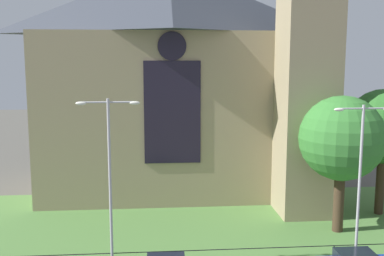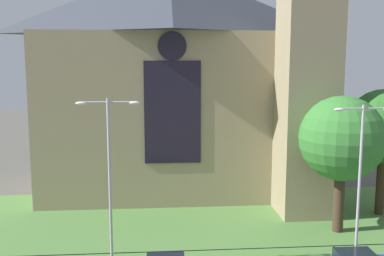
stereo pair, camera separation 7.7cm
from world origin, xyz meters
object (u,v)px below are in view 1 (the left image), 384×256
Objects in this scene: tree_right_near at (342,139)px; tree_right_far at (384,127)px; streetlamp_far at (360,166)px; streetlamp_near at (110,167)px; church_building at (178,77)px.

tree_right_far is at bearing 35.24° from tree_right_near.
tree_right_far is 10.11m from streetlamp_far.
tree_right_far is 0.99× the size of streetlamp_near.
tree_right_near reaches higher than streetlamp_far.
tree_right_far reaches higher than streetlamp_far.
church_building is at bearing 151.68° from tree_right_far.
streetlamp_near reaches higher than tree_right_far.
church_building is 19.44m from streetlamp_far.
church_building is at bearing 74.35° from streetlamp_near.
church_building reaches higher than streetlamp_near.
streetlamp_near is at bearing -156.97° from tree_right_far.
streetlamp_near is 1.05× the size of streetlamp_far.
church_building is at bearing 132.47° from tree_right_near.
streetlamp_near is at bearing 180.00° from streetlamp_far.
tree_right_far is (15.01, -8.09, -3.51)m from church_building.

